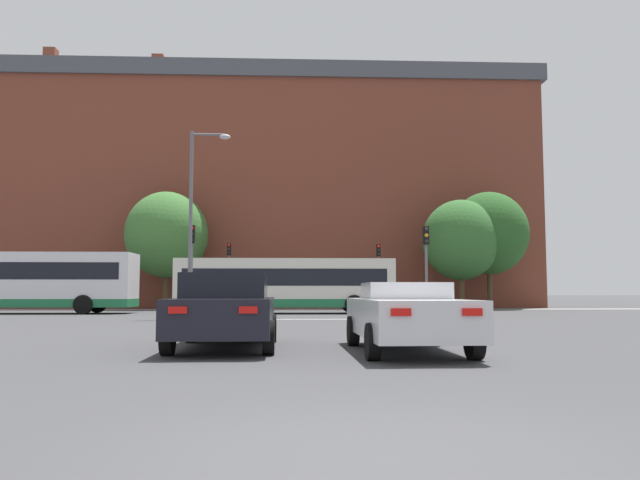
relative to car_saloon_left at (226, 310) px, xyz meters
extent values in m
plane|color=#3D3D3F|center=(1.93, -8.66, -0.79)|extent=(400.00, 400.00, 0.00)
cube|color=silver|center=(1.93, 13.40, -0.79)|extent=(7.61, 0.30, 0.01)
cube|color=gray|center=(1.93, 28.19, -0.78)|extent=(68.46, 2.50, 0.01)
cube|color=brown|center=(-0.79, 36.65, 7.66)|extent=(41.23, 10.43, 16.91)
cube|color=#4C4F56|center=(-0.79, 36.65, 16.75)|extent=(42.06, 10.85, 1.26)
cube|color=brown|center=(-17.47, 34.64, 18.28)|extent=(0.90, 0.90, 1.80)
cube|color=brown|center=(-9.43, 35.68, 18.28)|extent=(0.90, 0.90, 1.80)
cube|color=brown|center=(-0.38, 37.95, 18.28)|extent=(0.90, 0.90, 1.80)
cube|color=brown|center=(7.01, 37.15, 18.28)|extent=(0.90, 0.90, 1.80)
cube|color=brown|center=(15.96, 38.01, 18.28)|extent=(0.90, 0.90, 1.80)
cube|color=black|center=(0.00, 0.01, -0.11)|extent=(2.00, 4.79, 0.72)
cube|color=black|center=(0.00, -0.04, 0.50)|extent=(1.69, 2.17, 0.51)
cylinder|color=black|center=(-0.95, 1.47, -0.47)|extent=(0.23, 0.64, 0.64)
cylinder|color=black|center=(0.90, 1.50, -0.47)|extent=(0.23, 0.64, 0.64)
cylinder|color=black|center=(-0.90, -1.48, -0.47)|extent=(0.23, 0.64, 0.64)
cylinder|color=black|center=(0.95, -1.45, -0.47)|extent=(0.23, 0.64, 0.64)
cube|color=red|center=(-0.56, -2.40, 0.07)|extent=(0.32, 0.05, 0.12)
cube|color=red|center=(0.63, -2.38, 0.07)|extent=(0.32, 0.05, 0.12)
cube|color=silver|center=(3.61, -1.01, -0.12)|extent=(1.93, 4.75, 0.71)
cube|color=silver|center=(3.61, -0.89, 0.40)|extent=(1.61, 1.45, 0.32)
cylinder|color=black|center=(2.70, 0.44, -0.47)|extent=(0.23, 0.64, 0.64)
cylinder|color=black|center=(4.47, 0.47, -0.47)|extent=(0.23, 0.64, 0.64)
cylinder|color=black|center=(2.76, -2.49, -0.47)|extent=(0.23, 0.64, 0.64)
cylinder|color=black|center=(4.52, -2.45, -0.47)|extent=(0.23, 0.64, 0.64)
cube|color=red|center=(3.09, -3.40, 0.06)|extent=(0.32, 0.06, 0.12)
cube|color=red|center=(4.23, -3.37, 0.06)|extent=(0.32, 0.06, 0.12)
cube|color=silver|center=(0.97, 20.78, 0.85)|extent=(11.68, 2.51, 2.58)
cube|color=#1E7042|center=(0.97, 20.78, -0.22)|extent=(11.70, 2.53, 0.44)
cube|color=black|center=(0.97, 20.78, 1.14)|extent=(10.74, 2.54, 0.90)
cylinder|color=black|center=(-2.65, 19.57, -0.29)|extent=(1.00, 0.28, 1.00)
cylinder|color=black|center=(-2.65, 21.99, -0.29)|extent=(1.00, 0.28, 1.00)
cylinder|color=black|center=(4.59, 19.57, -0.29)|extent=(1.00, 0.28, 1.00)
cylinder|color=black|center=(4.59, 21.99, -0.29)|extent=(1.00, 0.28, 1.00)
cube|color=silver|center=(-13.24, 21.10, 1.01)|extent=(11.98, 2.47, 2.91)
cube|color=#1E7042|center=(-13.24, 21.10, -0.22)|extent=(12.00, 2.49, 0.44)
cube|color=black|center=(-13.24, 21.10, 1.47)|extent=(11.02, 2.50, 0.90)
cylinder|color=black|center=(-9.52, 19.92, -0.29)|extent=(1.00, 0.28, 1.00)
cylinder|color=black|center=(-9.52, 22.28, -0.29)|extent=(1.00, 0.28, 1.00)
cylinder|color=slate|center=(7.23, 13.91, 0.83)|extent=(0.12, 0.12, 3.24)
cube|color=black|center=(7.23, 13.91, 2.85)|extent=(0.26, 0.20, 0.80)
sphere|color=black|center=(7.23, 13.78, 3.10)|extent=(0.17, 0.17, 0.17)
sphere|color=orange|center=(7.23, 13.78, 2.85)|extent=(0.17, 0.17, 0.17)
sphere|color=black|center=(7.23, 13.78, 2.59)|extent=(0.17, 0.17, 0.17)
cylinder|color=slate|center=(7.02, 27.76, 0.96)|extent=(0.12, 0.12, 3.50)
cube|color=black|center=(7.02, 27.76, 3.11)|extent=(0.26, 0.20, 0.80)
sphere|color=red|center=(7.02, 27.63, 3.37)|extent=(0.17, 0.17, 0.17)
sphere|color=black|center=(7.02, 27.63, 3.11)|extent=(0.17, 0.17, 0.17)
sphere|color=black|center=(7.02, 27.63, 2.85)|extent=(0.17, 0.17, 0.17)
cylinder|color=slate|center=(-3.10, 14.54, 0.86)|extent=(0.12, 0.12, 3.31)
cube|color=black|center=(-3.10, 14.54, 2.92)|extent=(0.26, 0.20, 0.80)
sphere|color=red|center=(-3.10, 14.41, 3.17)|extent=(0.17, 0.17, 0.17)
sphere|color=black|center=(-3.10, 14.41, 2.92)|extent=(0.17, 0.17, 0.17)
sphere|color=black|center=(-3.10, 14.41, 2.66)|extent=(0.17, 0.17, 0.17)
cylinder|color=slate|center=(-2.83, 27.85, 0.98)|extent=(0.12, 0.12, 3.55)
cube|color=black|center=(-2.83, 27.85, 3.16)|extent=(0.26, 0.20, 0.80)
sphere|color=red|center=(-2.83, 27.72, 3.41)|extent=(0.17, 0.17, 0.17)
sphere|color=black|center=(-2.83, 27.72, 3.16)|extent=(0.17, 0.17, 0.17)
sphere|color=black|center=(-2.83, 27.72, 2.90)|extent=(0.17, 0.17, 0.17)
cylinder|color=slate|center=(-3.11, 14.21, 3.35)|extent=(0.16, 0.16, 8.28)
cylinder|color=slate|center=(-2.39, 14.21, 7.35)|extent=(1.46, 0.10, 0.10)
ellipsoid|color=#B2B2B7|center=(-1.66, 14.21, 7.25)|extent=(0.50, 0.36, 0.22)
cylinder|color=black|center=(11.33, 28.80, -0.37)|extent=(0.13, 0.13, 0.85)
cylinder|color=black|center=(11.20, 28.92, -0.37)|extent=(0.13, 0.13, 0.85)
cube|color=navy|center=(11.27, 28.86, 0.39)|extent=(0.45, 0.43, 0.67)
sphere|color=tan|center=(11.27, 28.86, 0.86)|extent=(0.25, 0.25, 0.25)
cylinder|color=black|center=(-2.87, 29.03, -0.37)|extent=(0.13, 0.13, 0.83)
cylinder|color=black|center=(-2.70, 29.06, -0.37)|extent=(0.13, 0.13, 0.83)
cube|color=#232328|center=(-2.78, 29.04, 0.37)|extent=(0.44, 0.30, 0.66)
sphere|color=tan|center=(-2.78, 29.04, 0.82)|extent=(0.25, 0.25, 0.25)
cylinder|color=#4C3823|center=(12.57, 27.86, 0.43)|extent=(0.36, 0.36, 2.45)
ellipsoid|color=#33662D|center=(12.57, 27.86, 3.83)|extent=(5.12, 5.12, 5.37)
cylinder|color=#4C3823|center=(14.72, 28.68, 0.65)|extent=(0.36, 0.36, 2.87)
ellipsoid|color=#285623|center=(14.72, 28.68, 4.37)|extent=(5.38, 5.38, 5.64)
cylinder|color=#4C3823|center=(-7.16, 29.10, 0.54)|extent=(0.36, 0.36, 2.66)
ellipsoid|color=#3D7033|center=(-7.16, 29.10, 4.23)|extent=(5.53, 5.53, 5.81)
camera|label=1|loc=(1.41, -13.15, 0.38)|focal=35.00mm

